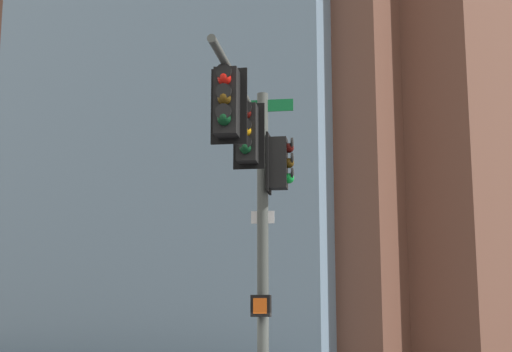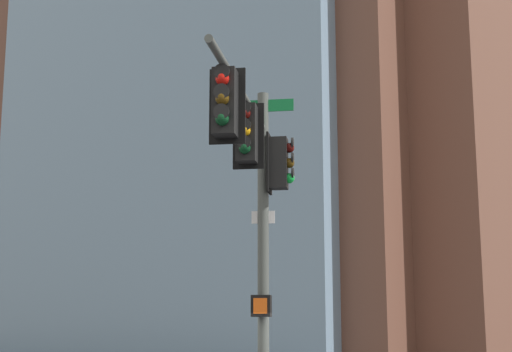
{
  "view_description": "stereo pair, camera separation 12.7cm",
  "coord_description": "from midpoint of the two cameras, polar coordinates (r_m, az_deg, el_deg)",
  "views": [
    {
      "loc": [
        8.25,
        -12.57,
        2.34
      ],
      "look_at": [
        0.5,
        -0.94,
        4.95
      ],
      "focal_mm": 54.74,
      "sensor_mm": 36.0,
      "label": 1
    },
    {
      "loc": [
        8.36,
        -12.5,
        2.34
      ],
      "look_at": [
        0.5,
        -0.94,
        4.95
      ],
      "focal_mm": 54.74,
      "sensor_mm": 36.0,
      "label": 2
    }
  ],
  "objects": [
    {
      "name": "signal_pole_assembly",
      "position": [
        13.83,
        -0.23,
        -0.66
      ],
      "size": [
        2.77,
        4.98,
        6.78
      ],
      "rotation": [
        0.0,
        0.0,
        5.16
      ],
      "color": "#4C514C",
      "rests_on": "ground_plane"
    },
    {
      "name": "building_brick_nearside",
      "position": [
        56.74,
        6.23,
        9.08
      ],
      "size": [
        22.58,
        14.44,
        42.75
      ],
      "primitive_type": "cube",
      "color": "brown",
      "rests_on": "ground_plane"
    },
    {
      "name": "building_brick_midblock",
      "position": [
        56.67,
        2.68,
        11.95
      ],
      "size": [
        19.85,
        16.34,
        48.1
      ],
      "primitive_type": "cube",
      "color": "brown",
      "rests_on": "ground_plane"
    },
    {
      "name": "building_brick_farside",
      "position": [
        75.59,
        -8.83,
        6.79
      ],
      "size": [
        19.44,
        19.98,
        49.5
      ],
      "primitive_type": "cube",
      "color": "brown",
      "rests_on": "ground_plane"
    }
  ]
}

